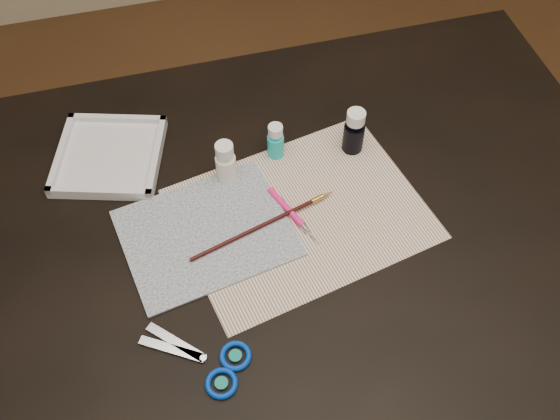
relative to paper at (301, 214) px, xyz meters
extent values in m
cube|color=#422614|center=(-0.04, -0.02, -0.76)|extent=(3.50, 3.50, 0.02)
cube|color=black|center=(-0.04, -0.02, -0.38)|extent=(1.30, 0.90, 0.75)
cube|color=white|center=(0.00, 0.00, 0.00)|extent=(0.47, 0.39, 0.00)
cube|color=#14203D|center=(-0.17, 0.00, 0.00)|extent=(0.31, 0.27, 0.00)
cylinder|color=white|center=(-0.11, 0.11, 0.04)|extent=(0.04, 0.04, 0.09)
cylinder|color=#1AC0C4|center=(-0.01, 0.14, 0.04)|extent=(0.04, 0.04, 0.08)
cylinder|color=black|center=(0.14, 0.12, 0.05)|extent=(0.04, 0.04, 0.10)
cube|color=silver|center=(-0.31, 0.21, 0.01)|extent=(0.24, 0.24, 0.02)
camera|label=1|loc=(-0.20, -0.60, 0.90)|focal=40.00mm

